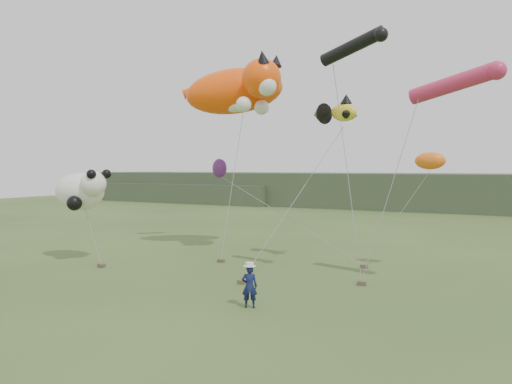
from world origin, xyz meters
TOP-DOWN VIEW (x-y plane):
  - ground at (0.00, 0.00)m, footprint 120.00×120.00m
  - headland at (-3.11, 44.69)m, footprint 90.00×13.00m
  - festival_attendant at (1.28, 0.13)m, footprint 0.62×0.54m
  - sandbag_anchors at (-1.17, 5.14)m, footprint 12.19×5.79m
  - cat_kite at (-4.55, 9.84)m, footprint 7.38×5.05m
  - fish_kite at (1.34, 8.64)m, footprint 2.86×1.87m
  - tube_kites at (5.78, 5.58)m, footprint 7.10×1.92m
  - panda_kite at (-10.25, 3.69)m, footprint 3.32×2.15m
  - misc_kites at (-0.19, 10.18)m, footprint 13.77×3.16m

SIDE VIEW (x-z plane):
  - ground at x=0.00m, z-range 0.00..0.00m
  - sandbag_anchors at x=-1.17m, z-range 0.00..0.16m
  - festival_attendant at x=1.28m, z-range 0.00..1.44m
  - headland at x=-3.11m, z-range -0.08..3.92m
  - panda_kite at x=-10.25m, z-range 2.52..4.58m
  - misc_kites at x=-0.19m, z-range 4.19..5.51m
  - fish_kite at x=1.34m, z-range 6.67..8.04m
  - tube_kites at x=5.78m, z-range 7.07..10.05m
  - cat_kite at x=-4.55m, z-range 7.39..10.70m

